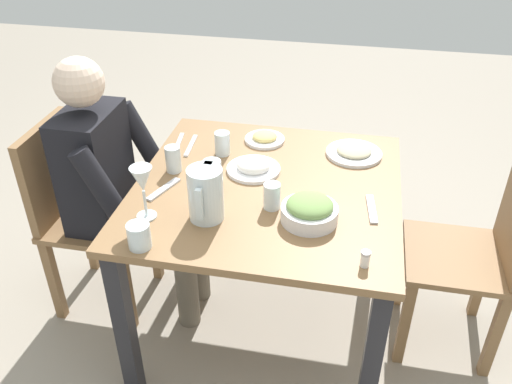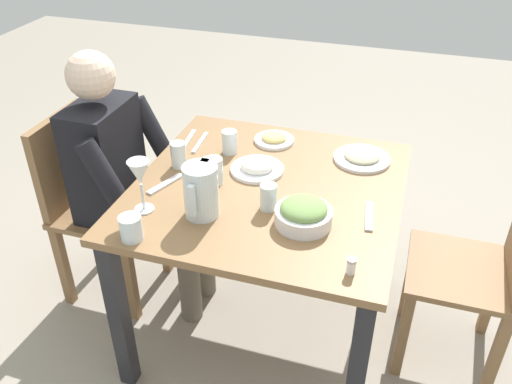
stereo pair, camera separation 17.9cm
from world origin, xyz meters
TOP-DOWN VIEW (x-y plane):
  - ground_plane at (0.00, 0.00)m, footprint 8.00×8.00m
  - dining_table at (0.00, 0.00)m, footprint 0.99×0.99m
  - chair_near at (-0.04, -0.83)m, footprint 0.40×0.40m
  - chair_far at (-0.09, 0.83)m, footprint 0.40×0.40m
  - diner_near at (-0.04, -0.63)m, footprint 0.48×0.53m
  - water_pitcher at (0.24, -0.17)m, footprint 0.16×0.12m
  - salad_bowl at (0.19, 0.18)m, footprint 0.19×0.19m
  - plate_beans at (-0.30, 0.31)m, footprint 0.23×0.23m
  - plate_fries at (-0.35, -0.07)m, footprint 0.17×0.17m
  - plate_yoghurt at (-0.09, -0.07)m, footprint 0.21×0.21m
  - water_glass_far_right at (0.44, -0.33)m, footprint 0.07×0.07m
  - water_glass_by_pitcher at (0.04, -0.20)m, footprint 0.07×0.07m
  - water_glass_near_left at (-0.03, -0.38)m, footprint 0.06×0.06m
  - water_glass_center at (0.14, 0.04)m, footprint 0.06×0.06m
  - water_glass_near_right at (-0.20, -0.22)m, footprint 0.06×0.06m
  - wine_glass at (0.28, -0.37)m, footprint 0.08×0.08m
  - salt_shaker at (0.39, 0.37)m, footprint 0.03×0.03m
  - fork_near at (0.11, -0.37)m, footprint 0.17×0.08m
  - knife_near at (-0.24, -0.37)m, footprint 0.19×0.03m
  - fork_far at (0.08, 0.39)m, footprint 0.17×0.05m
  - knife_far at (-0.25, -0.43)m, footprint 0.19×0.04m

SIDE VIEW (x-z plane):
  - ground_plane at x=0.00m, z-range 0.00..0.00m
  - chair_near at x=-0.04m, z-range 0.06..0.94m
  - chair_far at x=-0.09m, z-range 0.06..0.94m
  - dining_table at x=0.00m, z-range 0.26..1.00m
  - diner_near at x=-0.04m, z-range 0.06..1.23m
  - fork_near at x=0.11m, z-range 0.74..0.75m
  - knife_near at x=-0.24m, z-range 0.74..0.75m
  - fork_far at x=0.08m, z-range 0.74..0.75m
  - knife_far at x=-0.25m, z-range 0.74..0.75m
  - plate_beans at x=-0.30m, z-range 0.74..0.77m
  - plate_fries at x=-0.35m, z-range 0.74..0.78m
  - plate_yoghurt at x=-0.09m, z-range 0.73..0.79m
  - salt_shaker at x=0.39m, z-range 0.74..0.80m
  - salad_bowl at x=0.19m, z-range 0.74..0.83m
  - water_glass_far_right at x=0.44m, z-range 0.74..0.83m
  - water_glass_center at x=0.14m, z-range 0.74..0.84m
  - water_glass_near_right at x=-0.20m, z-range 0.74..0.84m
  - water_glass_by_pitcher at x=0.04m, z-range 0.74..0.84m
  - water_glass_near_left at x=-0.03m, z-range 0.74..0.84m
  - water_pitcher at x=0.24m, z-range 0.74..0.93m
  - wine_glass at x=0.28m, z-range 0.78..0.98m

